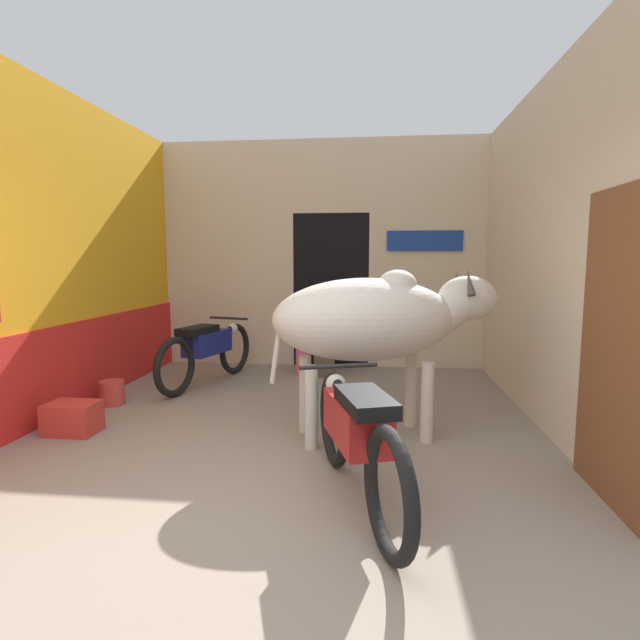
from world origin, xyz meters
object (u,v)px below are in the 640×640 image
Objects in this scene: motorcycle_far at (207,348)px; motorcycle_near at (357,433)px; cow at (377,319)px; shopkeeper_seated at (325,327)px; bucket at (112,393)px; plastic_stool at (303,357)px; crate at (73,418)px.

motorcycle_near is at bearing -55.56° from motorcycle_far.
cow is 2.42m from shopkeeper_seated.
plastic_stool is at bearing 41.00° from bucket.
cow is 1.70× the size of shopkeeper_seated.
bucket is at bearing 144.94° from motorcycle_near.
motorcycle_near is at bearing -95.57° from cow.
motorcycle_near is 2.80m from crate.
cow reaches higher than shopkeeper_seated.
bucket is (-2.71, 1.90, -0.33)m from motorcycle_near.
motorcycle_far reaches higher than crate.
shopkeeper_seated reaches higher than crate.
shopkeeper_seated reaches higher than plastic_stool.
motorcycle_near reaches higher than crate.
shopkeeper_seated is at bearing 37.10° from bucket.
cow is 7.98× the size of bucket.
motorcycle_near is 3.33m from bucket.
plastic_stool is at bearing 55.15° from crate.
plastic_stool is (-0.86, 3.51, -0.22)m from motorcycle_near.
cow reaches higher than plastic_stool.
shopkeeper_seated is 2.75m from bucket.
cow is at bearing -13.19° from bucket.
motorcycle_near reaches higher than bucket.
crate is (-1.74, -2.50, -0.10)m from plastic_stool.
plastic_stool is at bearing 113.23° from cow.
cow reaches higher than crate.
crate is (-0.62, -1.87, -0.31)m from motorcycle_far.
shopkeeper_seated is 2.74× the size of plastic_stool.
plastic_stool reaches higher than bucket.
cow is 4.71× the size of crate.
bucket is at bearing 166.81° from cow.
motorcycle_far is 4.27× the size of plastic_stool.
shopkeeper_seated reaches higher than motorcycle_near.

